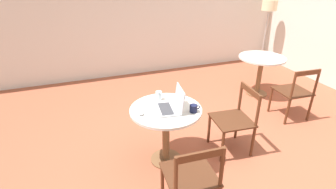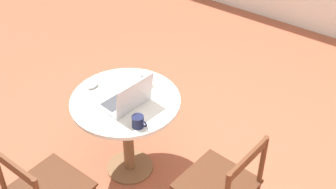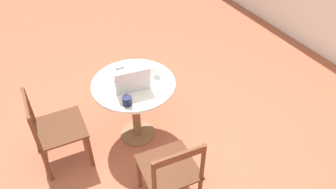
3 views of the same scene
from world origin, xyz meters
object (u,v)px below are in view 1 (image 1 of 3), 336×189
laptop (171,105)px  mug (194,108)px  chair_near_right (235,120)px  drinking_glass (159,96)px  chair_mid_front (294,92)px  mouse (141,113)px  cafe_table_near (166,120)px  chair_near_front (191,178)px  floor_lamp (269,10)px  cafe_table_mid (261,65)px

laptop → mug: size_ratio=3.08×
chair_near_right → drinking_glass: 1.01m
chair_mid_front → mouse: 2.53m
cafe_table_near → chair_near_right: (0.89, -0.08, -0.14)m
chair_near_front → mouse: chair_near_front is taller
chair_near_front → mug: size_ratio=7.04×
drinking_glass → mouse: bearing=-138.1°
chair_mid_front → mouse: bearing=-172.7°
laptop → mouse: size_ratio=3.71×
chair_near_front → chair_near_right: 1.19m
cafe_table_near → chair_near_right: chair_near_right is taller
floor_lamp → laptop: bearing=-142.0°
cafe_table_mid → chair_near_front: chair_near_front is taller
cafe_table_near → floor_lamp: floor_lamp is taller
chair_near_right → mug: bearing=-171.6°
floor_lamp → drinking_glass: 4.17m
laptop → mouse: laptop is taller
chair_near_right → cafe_table_near: bearing=174.9°
cafe_table_near → drinking_glass: (-0.00, 0.24, 0.20)m
floor_lamp → mug: bearing=-138.8°
cafe_table_near → drinking_glass: bearing=90.7°
cafe_table_mid → laptop: (-2.20, -1.23, 0.20)m
chair_mid_front → chair_near_front: bearing=-153.7°
cafe_table_mid → mouse: bearing=-154.5°
floor_lamp → mouse: bearing=-144.9°
mug → chair_near_right: bearing=8.4°
chair_mid_front → laptop: 2.19m
chair_near_front → mug: 0.78m
chair_near_front → chair_mid_front: 2.49m
cafe_table_near → chair_mid_front: (2.19, 0.30, -0.14)m
chair_near_front → cafe_table_mid: bearing=41.1°
mouse → laptop: bearing=-2.9°
chair_mid_front → mouse: size_ratio=8.48×
chair_mid_front → floor_lamp: size_ratio=0.56×
floor_lamp → mug: (-3.15, -2.76, -0.52)m
chair_near_front → chair_near_right: (0.94, 0.73, 0.00)m
floor_lamp → laptop: (-3.36, -2.62, -0.51)m
cafe_table_near → mug: size_ratio=6.77×
floor_lamp → mug: size_ratio=12.52×
cafe_table_mid → laptop: laptop is taller
chair_near_right → mouse: bearing=177.3°
cafe_table_near → chair_near_right: 0.91m
mouse → mug: bearing=-15.0°
floor_lamp → chair_near_front: bearing=-135.5°
chair_near_front → mouse: 0.88m
chair_near_front → chair_near_right: same height
cafe_table_mid → drinking_glass: drinking_glass is taller
cafe_table_near → laptop: size_ratio=2.20×
chair_near_front → laptop: bearing=82.9°
chair_mid_front → drinking_glass: (-2.19, -0.06, 0.34)m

